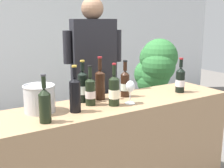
{
  "coord_description": "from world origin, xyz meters",
  "views": [
    {
      "loc": [
        -1.11,
        -1.84,
        1.56
      ],
      "look_at": [
        0.05,
        0.0,
        1.07
      ],
      "focal_mm": 46.9,
      "sensor_mm": 36.0,
      "label": 1
    }
  ],
  "objects_px": {
    "wine_bottle_1": "(45,104)",
    "wine_bottle_4": "(114,91)",
    "wine_bottle_5": "(75,94)",
    "wine_glass": "(130,88)",
    "wine_bottle_3": "(180,80)",
    "wine_bottle_0": "(83,86)",
    "person_server": "(94,94)",
    "potted_shrub": "(156,72)",
    "ice_bucket": "(39,98)",
    "wine_bottle_7": "(90,91)",
    "wine_bottle_6": "(100,83)",
    "wine_bottle_2": "(125,83)"
  },
  "relations": [
    {
      "from": "wine_bottle_1",
      "to": "wine_bottle_4",
      "type": "relative_size",
      "value": 0.97
    },
    {
      "from": "wine_bottle_5",
      "to": "wine_glass",
      "type": "xyz_separation_m",
      "value": [
        0.44,
        -0.04,
        -0.01
      ]
    },
    {
      "from": "wine_bottle_3",
      "to": "wine_bottle_4",
      "type": "distance_m",
      "value": 0.71
    },
    {
      "from": "wine_bottle_0",
      "to": "wine_bottle_3",
      "type": "height_order",
      "value": "wine_bottle_0"
    },
    {
      "from": "wine_bottle_4",
      "to": "person_server",
      "type": "relative_size",
      "value": 0.18
    },
    {
      "from": "potted_shrub",
      "to": "wine_bottle_1",
      "type": "bearing_deg",
      "value": -148.83
    },
    {
      "from": "wine_bottle_0",
      "to": "wine_bottle_3",
      "type": "distance_m",
      "value": 0.88
    },
    {
      "from": "wine_bottle_1",
      "to": "ice_bucket",
      "type": "distance_m",
      "value": 0.23
    },
    {
      "from": "wine_bottle_1",
      "to": "ice_bucket",
      "type": "height_order",
      "value": "wine_bottle_1"
    },
    {
      "from": "wine_bottle_3",
      "to": "ice_bucket",
      "type": "bearing_deg",
      "value": 174.45
    },
    {
      "from": "wine_bottle_7",
      "to": "potted_shrub",
      "type": "bearing_deg",
      "value": 33.19
    },
    {
      "from": "wine_bottle_5",
      "to": "person_server",
      "type": "distance_m",
      "value": 0.75
    },
    {
      "from": "wine_bottle_7",
      "to": "wine_bottle_6",
      "type": "bearing_deg",
      "value": 35.06
    },
    {
      "from": "wine_bottle_5",
      "to": "wine_bottle_6",
      "type": "relative_size",
      "value": 0.95
    },
    {
      "from": "wine_bottle_2",
      "to": "person_server",
      "type": "xyz_separation_m",
      "value": [
        -0.07,
        0.41,
        -0.18
      ]
    },
    {
      "from": "wine_bottle_6",
      "to": "wine_glass",
      "type": "relative_size",
      "value": 1.93
    },
    {
      "from": "person_server",
      "to": "potted_shrub",
      "type": "distance_m",
      "value": 1.25
    },
    {
      "from": "wine_bottle_4",
      "to": "wine_bottle_7",
      "type": "relative_size",
      "value": 1.06
    },
    {
      "from": "wine_bottle_0",
      "to": "wine_bottle_2",
      "type": "relative_size",
      "value": 1.08
    },
    {
      "from": "ice_bucket",
      "to": "wine_bottle_0",
      "type": "bearing_deg",
      "value": 9.49
    },
    {
      "from": "wine_bottle_0",
      "to": "potted_shrub",
      "type": "distance_m",
      "value": 1.68
    },
    {
      "from": "wine_bottle_3",
      "to": "wine_bottle_1",
      "type": "bearing_deg",
      "value": -175.25
    },
    {
      "from": "wine_bottle_3",
      "to": "person_server",
      "type": "xyz_separation_m",
      "value": [
        -0.57,
        0.55,
        -0.18
      ]
    },
    {
      "from": "wine_bottle_1",
      "to": "wine_bottle_4",
      "type": "height_order",
      "value": "wine_bottle_4"
    },
    {
      "from": "wine_glass",
      "to": "potted_shrub",
      "type": "distance_m",
      "value": 1.59
    },
    {
      "from": "wine_bottle_5",
      "to": "person_server",
      "type": "height_order",
      "value": "person_server"
    },
    {
      "from": "wine_bottle_4",
      "to": "potted_shrub",
      "type": "bearing_deg",
      "value": 38.87
    },
    {
      "from": "wine_bottle_4",
      "to": "wine_glass",
      "type": "relative_size",
      "value": 1.79
    },
    {
      "from": "wine_bottle_4",
      "to": "potted_shrub",
      "type": "height_order",
      "value": "potted_shrub"
    },
    {
      "from": "wine_bottle_6",
      "to": "wine_bottle_5",
      "type": "bearing_deg",
      "value": -148.59
    },
    {
      "from": "wine_bottle_0",
      "to": "wine_bottle_6",
      "type": "xyz_separation_m",
      "value": [
        0.15,
        -0.01,
        0.01
      ]
    },
    {
      "from": "wine_bottle_2",
      "to": "wine_bottle_7",
      "type": "bearing_deg",
      "value": -170.23
    },
    {
      "from": "wine_bottle_0",
      "to": "wine_bottle_4",
      "type": "xyz_separation_m",
      "value": [
        0.16,
        -0.21,
        -0.01
      ]
    },
    {
      "from": "wine_bottle_1",
      "to": "wine_bottle_7",
      "type": "bearing_deg",
      "value": 23.47
    },
    {
      "from": "wine_bottle_1",
      "to": "ice_bucket",
      "type": "relative_size",
      "value": 1.39
    },
    {
      "from": "wine_bottle_3",
      "to": "wine_bottle_6",
      "type": "relative_size",
      "value": 0.88
    },
    {
      "from": "wine_bottle_3",
      "to": "person_server",
      "type": "height_order",
      "value": "person_server"
    },
    {
      "from": "wine_bottle_1",
      "to": "ice_bucket",
      "type": "bearing_deg",
      "value": 79.99
    },
    {
      "from": "wine_bottle_4",
      "to": "wine_glass",
      "type": "distance_m",
      "value": 0.13
    },
    {
      "from": "wine_bottle_0",
      "to": "wine_glass",
      "type": "bearing_deg",
      "value": -38.86
    },
    {
      "from": "wine_bottle_4",
      "to": "wine_bottle_7",
      "type": "height_order",
      "value": "wine_bottle_4"
    },
    {
      "from": "wine_bottle_4",
      "to": "person_server",
      "type": "bearing_deg",
      "value": 76.55
    },
    {
      "from": "wine_bottle_2",
      "to": "wine_bottle_4",
      "type": "xyz_separation_m",
      "value": [
        -0.21,
        -0.16,
        0.0
      ]
    },
    {
      "from": "wine_bottle_1",
      "to": "wine_bottle_3",
      "type": "xyz_separation_m",
      "value": [
        1.27,
        0.11,
        -0.01
      ]
    },
    {
      "from": "wine_bottle_5",
      "to": "wine_bottle_6",
      "type": "bearing_deg",
      "value": 31.41
    },
    {
      "from": "wine_bottle_7",
      "to": "potted_shrub",
      "type": "height_order",
      "value": "potted_shrub"
    },
    {
      "from": "wine_glass",
      "to": "wine_bottle_0",
      "type": "bearing_deg",
      "value": 141.14
    },
    {
      "from": "wine_bottle_1",
      "to": "wine_bottle_2",
      "type": "height_order",
      "value": "wine_bottle_1"
    },
    {
      "from": "wine_bottle_1",
      "to": "person_server",
      "type": "distance_m",
      "value": 0.98
    },
    {
      "from": "wine_bottle_0",
      "to": "wine_glass",
      "type": "relative_size",
      "value": 1.84
    }
  ]
}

